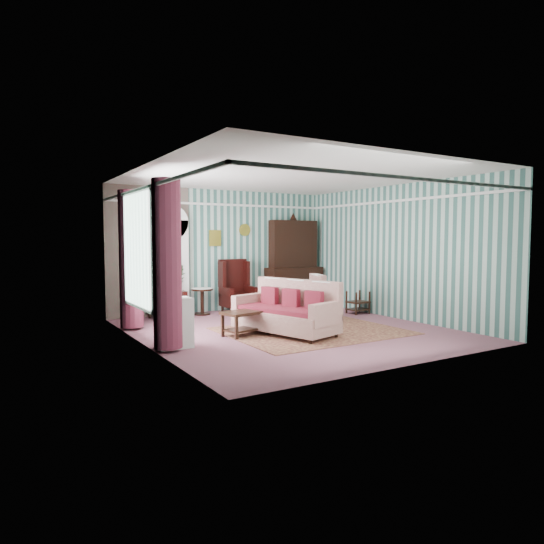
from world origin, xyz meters
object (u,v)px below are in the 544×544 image
dresser_hutch (294,260)px  floral_armchair (304,300)px  wingback_right (238,286)px  coffee_table (245,323)px  seated_woman (166,292)px  nest_table (358,302)px  plant_stand (174,323)px  sofa (285,308)px  wingback_left (166,290)px  round_side_table (202,302)px  bookcase (171,266)px

dresser_hutch → floral_armchair: size_ratio=2.56×
wingback_right → coffee_table: wingback_right is taller
wingback_right → seated_woman: size_ratio=1.06×
nest_table → plant_stand: (-4.87, -1.20, 0.13)m
plant_stand → sofa: (2.11, 0.02, 0.09)m
wingback_left → round_side_table: size_ratio=2.08×
round_side_table → seated_woman: bearing=-170.5°
seated_woman → nest_table: 4.37m
seated_woman → round_side_table: size_ratio=1.97×
sofa → bookcase: bearing=2.2°
dresser_hutch → round_side_table: dresser_hutch is taller
round_side_table → floral_armchair: bearing=-52.2°
bookcase → sofa: size_ratio=1.13×
bookcase → wingback_left: bearing=-122.7°
round_side_table → floral_armchair: (1.49, -1.92, 0.16)m
seated_woman → floral_armchair: (2.39, -1.77, -0.13)m
dresser_hutch → floral_armchair: 2.43m
bookcase → wingback_right: bookcase is taller
nest_table → floral_armchair: (-1.68, -0.22, 0.19)m
bookcase → nest_table: bearing=-26.9°
sofa → floral_armchair: (1.08, 0.96, -0.03)m
wingback_right → sofa: size_ratio=0.63×
wingback_right → sofa: (-0.44, -2.73, -0.13)m
floral_armchair → coffee_table: (-1.76, -0.69, -0.24)m
seated_woman → round_side_table: 0.96m
nest_table → coffee_table: 3.55m
round_side_table → dresser_hutch: bearing=2.6°
wingback_right → plant_stand: bearing=-132.8°
round_side_table → plant_stand: size_ratio=0.75×
wingback_left → plant_stand: wingback_left is taller
seated_woman → sofa: bearing=-64.4°
dresser_hutch → sofa: size_ratio=1.19×
seated_woman → bookcase: bearing=57.3°
dresser_hutch → coffee_table: 4.07m
nest_table → plant_stand: plant_stand is taller
wingback_right → nest_table: 2.81m
round_side_table → floral_armchair: floral_armchair is taller
dresser_hutch → round_side_table: size_ratio=3.93×
bookcase → dresser_hutch: bearing=-2.1°
wingback_right → floral_armchair: 1.89m
wingback_left → seated_woman: size_ratio=1.06×
seated_woman → floral_armchair: seated_woman is taller
coffee_table → nest_table: bearing=14.8°
dresser_hutch → plant_stand: bearing=-144.9°
bookcase → plant_stand: bookcase is taller
wingback_right → plant_stand: 3.76m
wingback_right → seated_woman: wingback_right is taller
seated_woman → wingback_left: bearing=0.0°
nest_table → sofa: size_ratio=0.27×
round_side_table → floral_armchair: 2.44m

